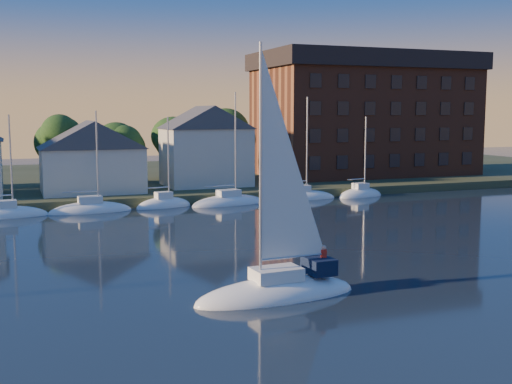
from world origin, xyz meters
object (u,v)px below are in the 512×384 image
clubhouse_east (206,145)px  hero_sailboat (279,286)px  clubhouse_centre (92,156)px  condo_block (365,114)px

clubhouse_east → hero_sailboat: 46.07m
clubhouse_east → clubhouse_centre: bearing=-171.9°
clubhouse_east → condo_block: bearing=12.9°
clubhouse_centre → hero_sailboat: hero_sailboat is taller
clubhouse_centre → condo_block: size_ratio=0.37×
clubhouse_east → condo_block: size_ratio=0.34×
clubhouse_centre → hero_sailboat: (4.77, -42.81, -4.52)m
clubhouse_centre → clubhouse_east: (14.00, 2.00, 0.87)m
clubhouse_centre → clubhouse_east: size_ratio=1.10×
hero_sailboat → condo_block: bearing=-128.1°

